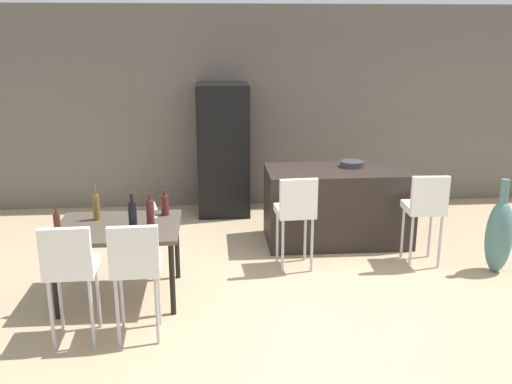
% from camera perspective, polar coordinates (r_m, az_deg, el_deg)
% --- Properties ---
extents(ground_plane, '(10.00, 10.00, 0.00)m').
position_cam_1_polar(ground_plane, '(6.16, 4.51, -8.39)').
color(ground_plane, tan).
extents(back_wall, '(10.00, 0.12, 2.90)m').
position_cam_1_polar(back_wall, '(8.40, 1.79, 8.49)').
color(back_wall, '#665B51').
rests_on(back_wall, ground_plane).
extents(kitchen_island, '(1.73, 0.88, 0.92)m').
position_cam_1_polar(kitchen_island, '(7.05, 8.16, -1.36)').
color(kitchen_island, black).
rests_on(kitchen_island, ground_plane).
extents(bar_chair_left, '(0.43, 0.43, 1.05)m').
position_cam_1_polar(bar_chair_left, '(6.09, 4.06, -1.65)').
color(bar_chair_left, white).
rests_on(bar_chair_left, ground_plane).
extents(bar_chair_middle, '(0.41, 0.41, 1.05)m').
position_cam_1_polar(bar_chair_middle, '(6.45, 16.69, -1.28)').
color(bar_chair_middle, white).
rests_on(bar_chair_middle, ground_plane).
extents(dining_table, '(1.17, 0.93, 0.74)m').
position_cam_1_polar(dining_table, '(5.59, -13.68, -4.00)').
color(dining_table, '#4C4238').
rests_on(dining_table, ground_plane).
extents(dining_chair_near, '(0.41, 0.41, 1.05)m').
position_cam_1_polar(dining_chair_near, '(4.88, -18.22, -6.97)').
color(dining_chair_near, white).
rests_on(dining_chair_near, ground_plane).
extents(dining_chair_far, '(0.42, 0.42, 1.05)m').
position_cam_1_polar(dining_chair_far, '(4.78, -12.03, -6.98)').
color(dining_chair_far, white).
rests_on(dining_chair_far, ground_plane).
extents(wine_bottle_far, '(0.07, 0.07, 0.35)m').
position_cam_1_polar(wine_bottle_far, '(5.76, -15.76, -1.43)').
color(wine_bottle_far, brown).
rests_on(wine_bottle_far, dining_table).
extents(wine_bottle_corner, '(0.08, 0.08, 0.34)m').
position_cam_1_polar(wine_bottle_corner, '(5.39, -12.31, -2.33)').
color(wine_bottle_corner, black).
rests_on(wine_bottle_corner, dining_table).
extents(wine_bottle_end, '(0.06, 0.06, 0.28)m').
position_cam_1_polar(wine_bottle_end, '(5.40, -19.38, -3.12)').
color(wine_bottle_end, '#471E19').
rests_on(wine_bottle_end, dining_table).
extents(wine_bottle_near, '(0.08, 0.08, 0.26)m').
position_cam_1_polar(wine_bottle_near, '(5.77, -9.16, -1.28)').
color(wine_bottle_near, '#471E19').
rests_on(wine_bottle_near, dining_table).
extents(wine_bottle_left, '(0.07, 0.07, 0.32)m').
position_cam_1_polar(wine_bottle_left, '(5.48, -10.60, -2.01)').
color(wine_bottle_left, '#471E19').
rests_on(wine_bottle_left, dining_table).
extents(wine_glass_middle, '(0.07, 0.07, 0.17)m').
position_cam_1_polar(wine_glass_middle, '(5.70, -10.22, -1.33)').
color(wine_glass_middle, silver).
rests_on(wine_glass_middle, dining_table).
extents(refrigerator, '(0.72, 0.68, 1.84)m').
position_cam_1_polar(refrigerator, '(8.01, -3.33, 4.25)').
color(refrigerator, black).
rests_on(refrigerator, ground_plane).
extents(fruit_bowl, '(0.29, 0.29, 0.07)m').
position_cam_1_polar(fruit_bowl, '(7.08, 9.65, 2.81)').
color(fruit_bowl, '#333338').
rests_on(fruit_bowl, kitchen_island).
extents(floor_vase, '(0.28, 0.28, 1.04)m').
position_cam_1_polar(floor_vase, '(6.63, 23.26, -4.05)').
color(floor_vase, '#47706B').
rests_on(floor_vase, ground_plane).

